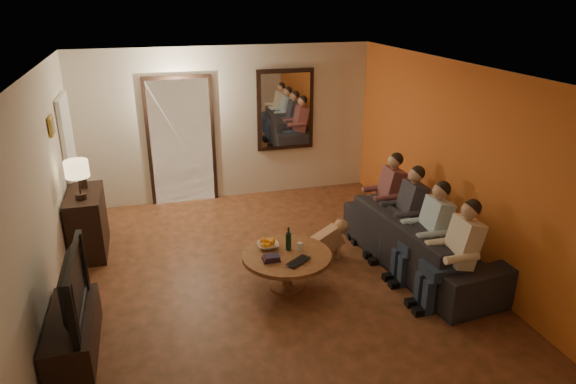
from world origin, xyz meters
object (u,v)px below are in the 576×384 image
object	(u,v)px
dresser	(88,223)
dog	(326,240)
person_b	(429,236)
laptop	(302,263)
tv_stand	(73,333)
person_a	(456,259)
bowl	(268,245)
table_lamp	(78,180)
wine_bottle	(289,238)
person_d	(386,200)
tv	(65,287)
sofa	(422,241)
coffee_table	(287,270)
person_c	(406,217)

from	to	relation	value
dresser	dog	bearing A→B (deg)	-19.42
person_b	laptop	distance (m)	1.64
tv_stand	dog	xyz separation A→B (m)	(3.10, 1.13, 0.08)
person_a	bowl	xyz separation A→B (m)	(-1.92, 1.11, -0.12)
table_lamp	person_a	bearing A→B (deg)	-29.17
person_b	wine_bottle	bearing A→B (deg)	167.00
person_b	dog	distance (m)	1.37
laptop	person_a	bearing A→B (deg)	-55.66
tv_stand	person_a	xyz separation A→B (m)	(4.13, -0.31, 0.40)
table_lamp	laptop	world-z (taller)	table_lamp
person_b	person_d	size ratio (longest dim) A/B	1.00
person_a	person_d	size ratio (longest dim) A/B	1.00
table_lamp	dresser	bearing A→B (deg)	90.00
dog	tv_stand	bearing A→B (deg)	-167.50
person_a	dog	xyz separation A→B (m)	(-1.03, 1.43, -0.32)
person_a	wine_bottle	world-z (taller)	person_a
dresser	person_b	size ratio (longest dim) A/B	0.82
person_a	bowl	distance (m)	2.22
table_lamp	dog	distance (m)	3.33
person_d	bowl	distance (m)	2.04
table_lamp	person_d	distance (m)	4.20
table_lamp	tv	bearing A→B (deg)	-90.00
sofa	dog	world-z (taller)	sofa
dog	coffee_table	bearing A→B (deg)	-149.82
person_b	dog	bearing A→B (deg)	141.10
person_a	bowl	size ratio (longest dim) A/B	4.63
tv_stand	person_c	distance (m)	4.25
table_lamp	person_b	distance (m)	4.50
person_a	dog	distance (m)	1.80
tv_stand	person_d	xyz separation A→B (m)	(4.13, 1.49, 0.40)
dresser	person_c	size ratio (longest dim) A/B	0.82
tv	coffee_table	bearing A→B (deg)	-76.30
sofa	person_a	size ratio (longest dim) A/B	2.09
dog	wine_bottle	distance (m)	0.85
person_b	laptop	world-z (taller)	person_b
coffee_table	laptop	bearing A→B (deg)	-70.35
dresser	laptop	distance (m)	3.15
dog	person_c	bearing A→B (deg)	-20.24
person_b	coffee_table	xyz separation A→B (m)	(-1.74, 0.29, -0.38)
person_d	bowl	size ratio (longest dim) A/B	4.63
table_lamp	dog	world-z (taller)	table_lamp
coffee_table	person_c	bearing A→B (deg)	10.13
person_b	laptop	size ratio (longest dim) A/B	3.65
tv	dog	size ratio (longest dim) A/B	2.07
person_c	bowl	bearing A→B (deg)	-177.30
person_d	dog	distance (m)	1.14
coffee_table	wine_bottle	bearing A→B (deg)	63.43
tv	person_a	xyz separation A→B (m)	(4.13, -0.31, -0.14)
person_b	sofa	bearing A→B (deg)	71.57
dresser	sofa	world-z (taller)	dresser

